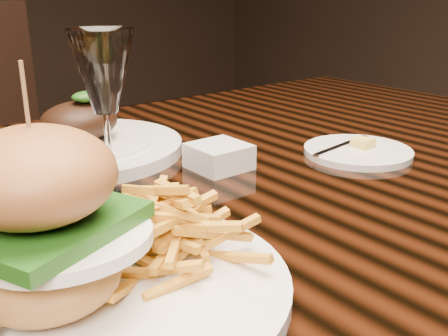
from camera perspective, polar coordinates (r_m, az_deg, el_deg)
dining_table at (r=0.71m, az=-5.09°, el=-7.65°), size 1.60×0.90×0.75m
burger_plate at (r=0.43m, az=-12.98°, el=-7.84°), size 0.29×0.29×0.20m
side_saucer at (r=0.81m, az=14.34°, el=1.79°), size 0.16×0.16×0.02m
ramekin at (r=0.73m, az=-0.56°, el=1.27°), size 0.08×0.08×0.03m
wine_glass at (r=0.60m, az=-12.99°, el=9.56°), size 0.07×0.07×0.20m
far_dish at (r=0.82m, az=-15.30°, el=2.72°), size 0.30×0.30×0.10m
chair_far at (r=1.53m, az=-23.00°, el=0.42°), size 0.61×0.61×0.95m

